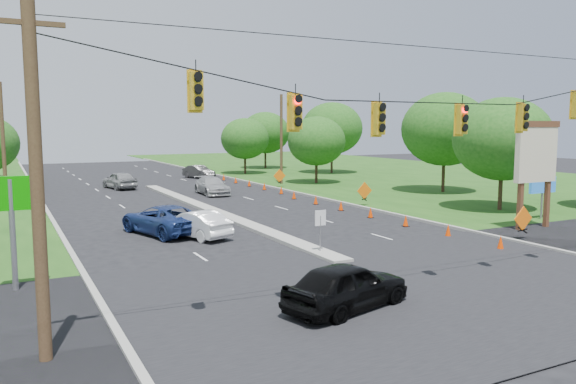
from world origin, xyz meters
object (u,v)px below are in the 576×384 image
pylon_sign (537,159)px  black_sedan (347,286)px  white_sedan (196,224)px  blue_pickup (163,219)px

pylon_sign → black_sedan: pylon_sign is taller
white_sedan → blue_pickup: bearing=-75.2°
white_sedan → pylon_sign: bearing=141.8°
pylon_sign → blue_pickup: size_ratio=1.07×
black_sedan → pylon_sign: bearing=-83.1°
pylon_sign → black_sedan: (-17.47, -7.23, -3.22)m
blue_pickup → white_sedan: bearing=107.2°
black_sedan → blue_pickup: size_ratio=0.80×
white_sedan → blue_pickup: 2.26m
black_sedan → blue_pickup: 15.45m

